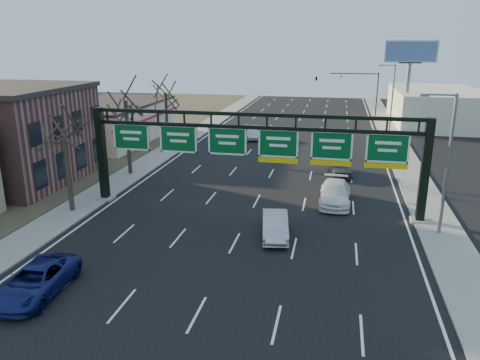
% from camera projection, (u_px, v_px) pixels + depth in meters
% --- Properties ---
extents(ground, '(160.00, 160.00, 0.00)m').
position_uv_depth(ground, '(227.00, 257.00, 26.97)').
color(ground, black).
rests_on(ground, ground).
extents(sidewalk_left, '(3.00, 120.00, 0.12)m').
position_uv_depth(sidewalk_left, '(151.00, 161.00, 48.21)').
color(sidewalk_left, gray).
rests_on(sidewalk_left, ground).
extents(sidewalk_right, '(3.00, 120.00, 0.12)m').
position_uv_depth(sidewalk_right, '(412.00, 175.00, 43.19)').
color(sidewalk_right, gray).
rests_on(sidewalk_right, ground).
extents(dirt_strip_left, '(21.00, 120.00, 0.06)m').
position_uv_depth(dirt_strip_left, '(45.00, 155.00, 50.61)').
color(dirt_strip_left, '#473D2B').
rests_on(dirt_strip_left, ground).
extents(lane_markings, '(21.60, 120.00, 0.01)m').
position_uv_depth(lane_markings, '(274.00, 168.00, 45.72)').
color(lane_markings, white).
rests_on(lane_markings, ground).
extents(sign_gantry, '(24.60, 1.20, 7.20)m').
position_uv_depth(sign_gantry, '(255.00, 149.00, 33.10)').
color(sign_gantry, black).
rests_on(sign_gantry, ground).
extents(brick_block, '(10.40, 12.40, 8.30)m').
position_uv_depth(brick_block, '(14.00, 135.00, 40.30)').
color(brick_block, brown).
rests_on(brick_block, ground).
extents(cream_strip, '(10.90, 18.40, 4.70)m').
position_uv_depth(cream_strip, '(112.00, 121.00, 57.69)').
color(cream_strip, beige).
rests_on(cream_strip, ground).
extents(building_right_distant, '(12.00, 20.00, 5.00)m').
position_uv_depth(building_right_distant, '(436.00, 107.00, 69.19)').
color(building_right_distant, beige).
rests_on(building_right_distant, ground).
extents(tree_gantry, '(3.60, 3.60, 8.48)m').
position_uv_depth(tree_gantry, '(62.00, 114.00, 32.12)').
color(tree_gantry, '#31281B').
rests_on(tree_gantry, sidewalk_left).
extents(tree_mid, '(3.60, 3.60, 9.24)m').
position_uv_depth(tree_mid, '(125.00, 89.00, 41.28)').
color(tree_mid, '#31281B').
rests_on(tree_mid, sidewalk_left).
extents(tree_far, '(3.60, 3.60, 8.86)m').
position_uv_depth(tree_far, '(165.00, 83.00, 50.76)').
color(tree_far, '#31281B').
rests_on(tree_far, sidewalk_left).
extents(streetlight_near, '(2.15, 0.22, 9.00)m').
position_uv_depth(streetlight_near, '(446.00, 158.00, 28.69)').
color(streetlight_near, slate).
rests_on(streetlight_near, sidewalk_right).
extents(streetlight_far, '(2.15, 0.22, 9.00)m').
position_uv_depth(streetlight_far, '(391.00, 96.00, 60.55)').
color(streetlight_far, slate).
rests_on(streetlight_far, sidewalk_right).
extents(billboard_right, '(7.00, 0.50, 12.00)m').
position_uv_depth(billboard_right, '(410.00, 62.00, 63.58)').
color(billboard_right, slate).
rests_on(billboard_right, ground).
extents(traffic_signal_mast, '(10.16, 0.54, 7.00)m').
position_uv_depth(traffic_signal_mast, '(339.00, 82.00, 75.82)').
color(traffic_signal_mast, black).
rests_on(traffic_signal_mast, ground).
extents(car_blue_suv, '(2.70, 5.41, 1.47)m').
position_uv_depth(car_blue_suv, '(36.00, 281.00, 22.85)').
color(car_blue_suv, navy).
rests_on(car_blue_suv, ground).
extents(car_silver_sedan, '(2.30, 4.74, 1.50)m').
position_uv_depth(car_silver_sedan, '(275.00, 225.00, 29.60)').
color(car_silver_sedan, '#A9A8AD').
rests_on(car_silver_sedan, ground).
extents(car_white_wagon, '(2.27, 5.55, 1.61)m').
position_uv_depth(car_white_wagon, '(335.00, 193.00, 35.61)').
color(car_white_wagon, white).
rests_on(car_white_wagon, ground).
extents(car_grey_far, '(2.49, 4.79, 1.56)m').
position_uv_depth(car_grey_far, '(340.00, 167.00, 43.20)').
color(car_grey_far, '#414346').
rests_on(car_grey_far, ground).
extents(car_silver_distant, '(2.34, 5.00, 1.59)m').
position_uv_depth(car_silver_distant, '(254.00, 132.00, 58.98)').
color(car_silver_distant, '#9E9EA2').
rests_on(car_silver_distant, ground).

